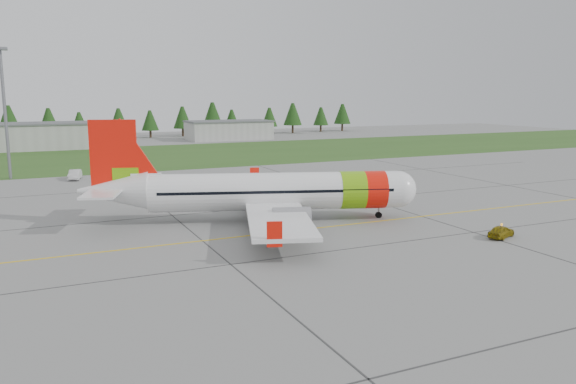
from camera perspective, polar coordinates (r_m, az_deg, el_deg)
name	(u,v)px	position (r m, az deg, el deg)	size (l,w,h in m)	color
ground	(388,244)	(51.68, 10.17, -5.19)	(320.00, 320.00, 0.00)	gray
aircraft	(268,192)	(59.44, -2.04, 0.02)	(34.48, 32.69, 10.80)	white
follow_me_car	(502,220)	(56.29, 20.91, -2.65)	(1.39, 1.17, 3.44)	#D6B80B
service_van	(74,165)	(94.59, -20.90, 2.59)	(1.62, 1.53, 4.65)	silver
grass_strip	(174,155)	(126.82, -11.49, 3.70)	(320.00, 50.00, 0.03)	#30561E
taxi_guideline	(344,225)	(58.20, 5.67, -3.36)	(120.00, 0.25, 0.02)	gold
hangar_west	(24,137)	(151.15, -25.23, 5.07)	(32.00, 14.00, 6.00)	#A8A8A3
hangar_east	(229,131)	(167.99, -6.04, 6.21)	(24.00, 12.00, 5.20)	#A8A8A3
floodlight_mast	(5,116)	(98.90, -26.79, 6.94)	(0.50, 0.50, 20.00)	slate
treeline	(131,121)	(181.28, -15.68, 6.93)	(160.00, 8.00, 10.00)	#1C3F14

